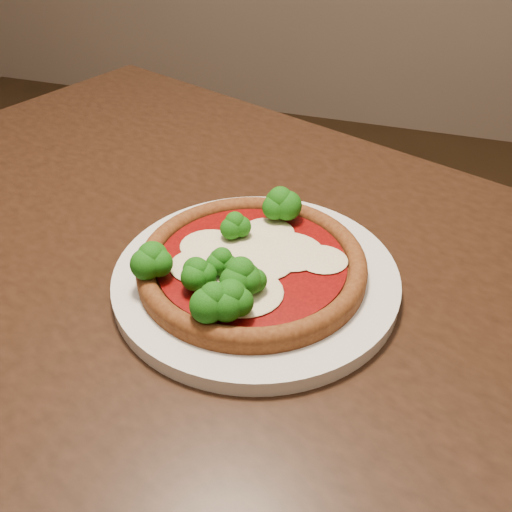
% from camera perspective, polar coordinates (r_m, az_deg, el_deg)
% --- Properties ---
extents(floor, '(4.00, 4.00, 0.00)m').
position_cam_1_polar(floor, '(1.37, -6.96, -21.60)').
color(floor, black).
rests_on(floor, ground).
extents(dining_table, '(1.36, 1.14, 0.75)m').
position_cam_1_polar(dining_table, '(0.76, -4.34, -5.67)').
color(dining_table, black).
rests_on(dining_table, floor).
extents(plate, '(0.32, 0.32, 0.02)m').
position_cam_1_polar(plate, '(0.64, 0.00, -2.20)').
color(plate, silver).
rests_on(plate, dining_table).
extents(pizza, '(0.25, 0.25, 0.06)m').
position_cam_1_polar(pizza, '(0.62, -0.93, -0.64)').
color(pizza, brown).
rests_on(pizza, plate).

